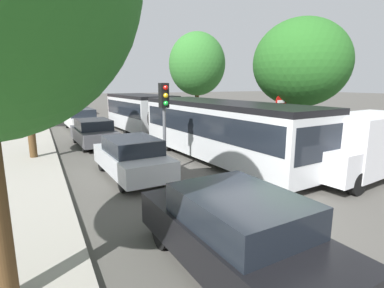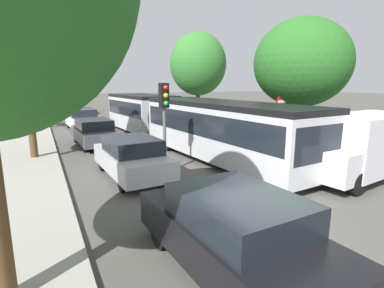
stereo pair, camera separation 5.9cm
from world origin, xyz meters
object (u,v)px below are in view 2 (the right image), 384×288
(tree_left_mid, at_px, (22,56))
(tree_right_mid, at_px, (198,64))
(queued_car_graphite, at_px, (94,132))
(articulated_bus, at_px, (180,118))
(tree_left_far, at_px, (27,68))
(direction_sign_post, at_px, (291,100))
(tree_right_near, at_px, (302,63))
(queued_car_silver, at_px, (132,157))
(queued_car_white, at_px, (82,119))
(queued_car_black, at_px, (235,233))
(no_entry_sign, at_px, (281,113))
(white_van, at_px, (364,145))
(city_bus_rear, at_px, (65,100))
(traffic_light, at_px, (164,108))

(tree_left_mid, bearing_deg, tree_right_mid, 32.27)
(queued_car_graphite, relative_size, tree_right_mid, 0.57)
(articulated_bus, bearing_deg, tree_left_far, -149.15)
(queued_car_graphite, bearing_deg, direction_sign_post, -121.79)
(tree_right_near, bearing_deg, queued_car_silver, -171.22)
(tree_right_mid, bearing_deg, queued_car_white, 176.40)
(queued_car_black, xyz_separation_m, queued_car_white, (-0.13, 19.39, 0.00))
(queued_car_black, bearing_deg, tree_right_mid, -29.00)
(no_entry_sign, bearing_deg, queued_car_white, -144.61)
(white_van, distance_m, no_entry_sign, 5.25)
(articulated_bus, height_order, queued_car_white, articulated_bus)
(no_entry_sign, relative_size, tree_left_far, 0.41)
(queued_car_graphite, height_order, tree_right_mid, tree_right_mid)
(city_bus_rear, bearing_deg, traffic_light, -175.35)
(queued_car_silver, bearing_deg, queued_car_white, -2.36)
(queued_car_white, bearing_deg, no_entry_sign, -147.33)
(tree_left_mid, height_order, tree_right_mid, tree_right_mid)
(tree_right_near, bearing_deg, no_entry_sign, -170.53)
(queued_car_silver, xyz_separation_m, tree_left_far, (-3.38, 14.70, 3.74))
(queued_car_graphite, distance_m, tree_left_far, 9.60)
(articulated_bus, relative_size, white_van, 3.42)
(queued_car_silver, relative_size, no_entry_sign, 1.53)
(queued_car_white, bearing_deg, tree_right_mid, -96.32)
(articulated_bus, height_order, no_entry_sign, no_entry_sign)
(city_bus_rear, xyz_separation_m, tree_left_far, (-3.31, -13.74, 3.10))
(queued_car_graphite, bearing_deg, traffic_light, -169.49)
(articulated_bus, xyz_separation_m, tree_right_mid, (5.41, 8.06, 3.44))
(queued_car_black, relative_size, queued_car_graphite, 1.05)
(queued_car_black, height_order, tree_left_mid, tree_left_mid)
(articulated_bus, xyz_separation_m, queued_car_black, (-3.87, -10.74, -0.73))
(traffic_light, height_order, tree_left_mid, tree_left_mid)
(white_van, xyz_separation_m, tree_right_mid, (1.97, 16.27, 3.71))
(articulated_bus, bearing_deg, white_van, 18.39)
(articulated_bus, relative_size, tree_left_far, 2.59)
(queued_car_white, xyz_separation_m, traffic_light, (1.34, -13.10, 1.72))
(city_bus_rear, distance_m, queued_car_black, 34.85)
(queued_car_graphite, bearing_deg, no_entry_sign, -123.91)
(articulated_bus, height_order, queued_car_silver, articulated_bus)
(white_van, relative_size, tree_right_near, 0.77)
(queued_car_white, relative_size, tree_left_far, 0.66)
(tree_right_mid, bearing_deg, direction_sign_post, -92.09)
(queued_car_black, bearing_deg, queued_car_graphite, -1.25)
(queued_car_graphite, bearing_deg, queued_car_silver, 179.80)
(no_entry_sign, distance_m, tree_left_far, 17.97)
(white_van, xyz_separation_m, traffic_light, (-6.10, 3.77, 1.26))
(queued_car_black, height_order, queued_car_graphite, queued_car_black)
(white_van, bearing_deg, city_bus_rear, -83.78)
(city_bus_rear, distance_m, traffic_light, 28.61)
(direction_sign_post, bearing_deg, queued_car_white, -46.43)
(queued_car_white, bearing_deg, direction_sign_post, -145.09)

